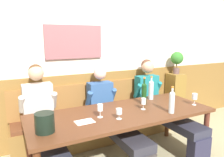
# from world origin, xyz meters

# --- Properties ---
(room_wall_back) EXTENTS (6.80, 0.12, 2.80)m
(room_wall_back) POSITION_xyz_m (-0.00, 1.09, 1.40)
(room_wall_back) COLOR beige
(room_wall_back) RESTS_ON ground
(wood_wainscot_panel) EXTENTS (6.80, 0.03, 1.09)m
(wood_wainscot_panel) POSITION_xyz_m (0.00, 1.04, 0.55)
(wood_wainscot_panel) COLOR brown
(wood_wainscot_panel) RESTS_ON ground
(wall_bench) EXTENTS (2.64, 0.42, 0.94)m
(wall_bench) POSITION_xyz_m (0.00, 0.83, 0.28)
(wall_bench) COLOR brown
(wall_bench) RESTS_ON ground
(dining_table) EXTENTS (2.34, 0.91, 0.73)m
(dining_table) POSITION_xyz_m (0.00, 0.08, 0.66)
(dining_table) COLOR #532E1A
(dining_table) RESTS_ON ground
(person_left_seat) EXTENTS (0.49, 1.36, 1.31)m
(person_left_seat) POSITION_xyz_m (-0.92, 0.42, 0.63)
(person_left_seat) COLOR #293431
(person_left_seat) RESTS_ON ground
(person_right_seat) EXTENTS (0.48, 1.36, 1.24)m
(person_right_seat) POSITION_xyz_m (0.01, 0.40, 0.59)
(person_right_seat) COLOR #363131
(person_right_seat) RESTS_ON ground
(person_center_right_seat) EXTENTS (0.50, 1.37, 1.29)m
(person_center_right_seat) POSITION_xyz_m (0.90, 0.41, 0.62)
(person_center_right_seat) COLOR #26253C
(person_center_right_seat) RESTS_ON ground
(ice_bucket) EXTENTS (0.19, 0.19, 0.20)m
(ice_bucket) POSITION_xyz_m (-0.98, -0.08, 0.83)
(ice_bucket) COLOR black
(ice_bucket) RESTS_ON dining_table
(wine_bottle_green_tall) EXTENTS (0.07, 0.07, 0.39)m
(wine_bottle_green_tall) POSITION_xyz_m (0.43, 0.23, 0.90)
(wine_bottle_green_tall) COLOR #163E17
(wine_bottle_green_tall) RESTS_ON dining_table
(wine_bottle_amber_mid) EXTENTS (0.07, 0.07, 0.34)m
(wine_bottle_amber_mid) POSITION_xyz_m (0.53, -0.23, 0.88)
(wine_bottle_amber_mid) COLOR silver
(wine_bottle_amber_mid) RESTS_ON dining_table
(wine_bottle_clear_water) EXTENTS (0.08, 0.08, 0.36)m
(wine_bottle_clear_water) POSITION_xyz_m (0.67, 0.38, 0.89)
(wine_bottle_clear_water) COLOR #AFC3C6
(wine_bottle_clear_water) RESTS_ON dining_table
(wine_glass_mid_left) EXTENTS (0.07, 0.07, 0.16)m
(wine_glass_mid_left) POSITION_xyz_m (-0.32, 0.04, 0.85)
(wine_glass_mid_left) COLOR silver
(wine_glass_mid_left) RESTS_ON dining_table
(wine_glass_mid_right) EXTENTS (0.06, 0.06, 0.15)m
(wine_glass_mid_right) POSITION_xyz_m (0.29, 0.04, 0.84)
(wine_glass_mid_right) COLOR silver
(wine_glass_mid_right) RESTS_ON dining_table
(wine_glass_center_front) EXTENTS (0.07, 0.07, 0.13)m
(wine_glass_center_front) POSITION_xyz_m (-0.15, -0.11, 0.82)
(wine_glass_center_front) COLOR silver
(wine_glass_center_front) RESTS_ON dining_table
(wine_glass_center_rear) EXTENTS (0.07, 0.07, 0.16)m
(wine_glass_center_rear) POSITION_xyz_m (1.04, -0.13, 0.85)
(wine_glass_center_rear) COLOR silver
(wine_glass_center_rear) RESTS_ON dining_table
(tasting_sheet_left_guest) EXTENTS (0.22, 0.16, 0.00)m
(tasting_sheet_left_guest) POSITION_xyz_m (-0.54, -0.01, 0.73)
(tasting_sheet_left_guest) COLOR white
(tasting_sheet_left_guest) RESTS_ON dining_table
(corner_pedestal) EXTENTS (0.28, 0.28, 0.98)m
(corner_pedestal) POSITION_xyz_m (1.62, 0.86, 0.49)
(corner_pedestal) COLOR olive
(corner_pedestal) RESTS_ON ground
(potted_plant) EXTENTS (0.23, 0.23, 0.42)m
(potted_plant) POSITION_xyz_m (1.62, 0.86, 1.25)
(potted_plant) COLOR brown
(potted_plant) RESTS_ON corner_pedestal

